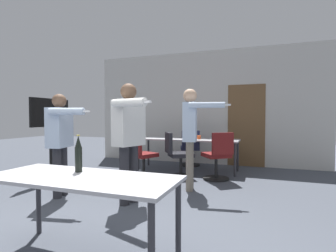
# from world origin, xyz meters

# --- Properties ---
(back_wall) EXTENTS (6.08, 0.12, 2.97)m
(back_wall) POSITION_xyz_m (0.03, 5.38, 1.48)
(back_wall) COLOR beige
(back_wall) RESTS_ON ground_plane
(conference_table_near) EXTENTS (1.68, 0.69, 0.73)m
(conference_table_near) POSITION_xyz_m (0.05, 0.33, 0.66)
(conference_table_near) COLOR #A8A8AD
(conference_table_near) RESTS_ON ground_plane
(conference_table_far) EXTENTS (2.35, 0.70, 0.73)m
(conference_table_far) POSITION_xyz_m (-0.15, 4.33, 0.67)
(conference_table_far) COLOR #A8A8AD
(conference_table_far) RESTS_ON ground_plane
(tv_screen) EXTENTS (0.44, 0.97, 1.61)m
(tv_screen) POSITION_xyz_m (-2.49, 2.60, 0.97)
(tv_screen) COLOR black
(tv_screen) RESTS_ON ground_plane
(person_left_plaid) EXTENTS (0.83, 0.56, 1.71)m
(person_left_plaid) POSITION_xyz_m (0.36, 2.78, 1.05)
(person_left_plaid) COLOR slate
(person_left_plaid) RESTS_ON ground_plane
(person_center_tall) EXTENTS (0.82, 0.61, 1.60)m
(person_center_tall) POSITION_xyz_m (-1.44, 1.72, 0.96)
(person_center_tall) COLOR #28282D
(person_center_tall) RESTS_ON ground_plane
(person_right_polo) EXTENTS (0.73, 0.80, 1.72)m
(person_right_polo) POSITION_xyz_m (-0.28, 1.80, 1.03)
(person_right_polo) COLOR #28282D
(person_right_polo) RESTS_ON ground_plane
(office_chair_near_pushed) EXTENTS (0.62, 0.66, 0.91)m
(office_chair_near_pushed) POSITION_xyz_m (-0.87, 3.38, 0.42)
(office_chair_near_pushed) COLOR black
(office_chair_near_pushed) RESTS_ON ground_plane
(office_chair_side_rolled) EXTENTS (0.67, 0.69, 0.94)m
(office_chair_side_rolled) POSITION_xyz_m (0.68, 3.63, 0.45)
(office_chair_side_rolled) COLOR black
(office_chair_side_rolled) RESTS_ON ground_plane
(office_chair_mid_tucked) EXTENTS (0.68, 0.66, 0.92)m
(office_chair_mid_tucked) POSITION_xyz_m (-0.15, 3.59, 0.43)
(office_chair_mid_tucked) COLOR black
(office_chair_mid_tucked) RESTS_ON ground_plane
(office_chair_far_right) EXTENTS (0.60, 0.64, 0.91)m
(office_chair_far_right) POSITION_xyz_m (-0.23, 4.87, 0.42)
(office_chair_far_right) COLOR black
(office_chair_far_right) RESTS_ON ground_plane
(beer_bottle) EXTENTS (0.07, 0.07, 0.34)m
(beer_bottle) POSITION_xyz_m (-0.09, 0.47, 0.90)
(beer_bottle) COLOR black
(beer_bottle) RESTS_ON conference_table_near
(drink_cup) EXTENTS (0.09, 0.09, 0.09)m
(drink_cup) POSITION_xyz_m (0.13, 4.33, 0.78)
(drink_cup) COLOR #E05123
(drink_cup) RESTS_ON conference_table_far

